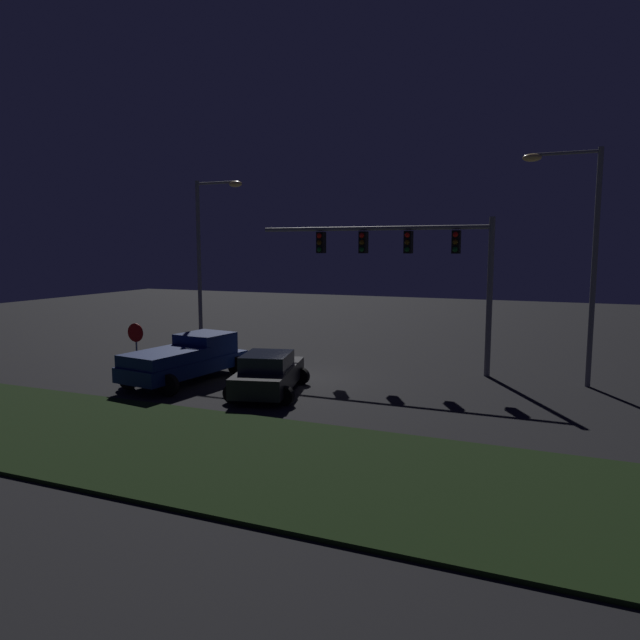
{
  "coord_description": "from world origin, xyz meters",
  "views": [
    {
      "loc": [
        9.4,
        -20.78,
        5.24
      ],
      "look_at": [
        0.3,
        1.29,
        2.25
      ],
      "focal_mm": 32.21,
      "sensor_mm": 36.0,
      "label": 1
    }
  ],
  "objects_px": {
    "car_sedan": "(268,373)",
    "street_lamp_left": "(207,245)",
    "stop_sign": "(136,340)",
    "pickup_truck": "(188,356)",
    "traffic_signal_gantry": "(409,253)",
    "street_lamp_right": "(580,240)"
  },
  "relations": [
    {
      "from": "traffic_signal_gantry",
      "to": "car_sedan",
      "type": "bearing_deg",
      "value": -121.46
    },
    {
      "from": "street_lamp_right",
      "to": "stop_sign",
      "type": "relative_size",
      "value": 3.99
    },
    {
      "from": "pickup_truck",
      "to": "car_sedan",
      "type": "height_order",
      "value": "pickup_truck"
    },
    {
      "from": "car_sedan",
      "to": "stop_sign",
      "type": "height_order",
      "value": "stop_sign"
    },
    {
      "from": "traffic_signal_gantry",
      "to": "pickup_truck",
      "type": "bearing_deg",
      "value": -143.96
    },
    {
      "from": "stop_sign",
      "to": "street_lamp_right",
      "type": "bearing_deg",
      "value": 17.86
    },
    {
      "from": "pickup_truck",
      "to": "traffic_signal_gantry",
      "type": "distance_m",
      "value": 10.09
    },
    {
      "from": "car_sedan",
      "to": "traffic_signal_gantry",
      "type": "distance_m",
      "value": 8.2
    },
    {
      "from": "pickup_truck",
      "to": "street_lamp_right",
      "type": "distance_m",
      "value": 15.63
    },
    {
      "from": "stop_sign",
      "to": "pickup_truck",
      "type": "bearing_deg",
      "value": 5.69
    },
    {
      "from": "street_lamp_left",
      "to": "stop_sign",
      "type": "relative_size",
      "value": 3.87
    },
    {
      "from": "car_sedan",
      "to": "street_lamp_left",
      "type": "height_order",
      "value": "street_lamp_left"
    },
    {
      "from": "traffic_signal_gantry",
      "to": "street_lamp_left",
      "type": "height_order",
      "value": "street_lamp_left"
    },
    {
      "from": "pickup_truck",
      "to": "traffic_signal_gantry",
      "type": "xyz_separation_m",
      "value": [
        7.48,
        5.44,
        4.03
      ]
    },
    {
      "from": "pickup_truck",
      "to": "traffic_signal_gantry",
      "type": "height_order",
      "value": "traffic_signal_gantry"
    },
    {
      "from": "traffic_signal_gantry",
      "to": "street_lamp_right",
      "type": "bearing_deg",
      "value": -3.33
    },
    {
      "from": "car_sedan",
      "to": "street_lamp_left",
      "type": "distance_m",
      "value": 10.8
    },
    {
      "from": "pickup_truck",
      "to": "car_sedan",
      "type": "xyz_separation_m",
      "value": [
        3.83,
        -0.52,
        -0.26
      ]
    },
    {
      "from": "street_lamp_left",
      "to": "traffic_signal_gantry",
      "type": "bearing_deg",
      "value": -4.56
    },
    {
      "from": "street_lamp_right",
      "to": "street_lamp_left",
      "type": "bearing_deg",
      "value": 175.91
    },
    {
      "from": "pickup_truck",
      "to": "car_sedan",
      "type": "relative_size",
      "value": 1.2
    },
    {
      "from": "pickup_truck",
      "to": "street_lamp_right",
      "type": "height_order",
      "value": "street_lamp_right"
    }
  ]
}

